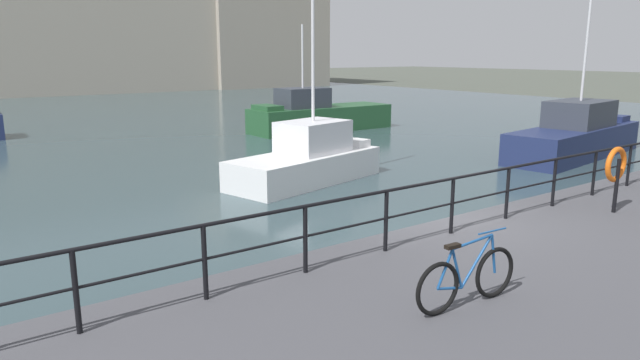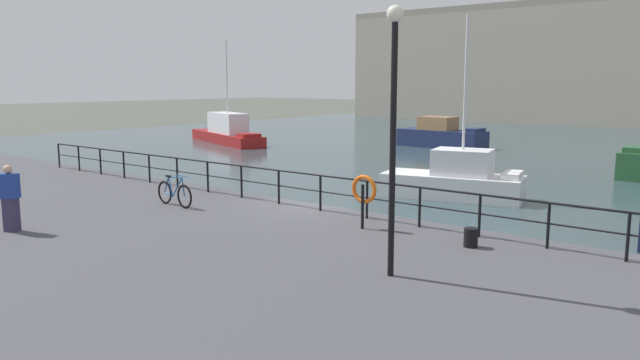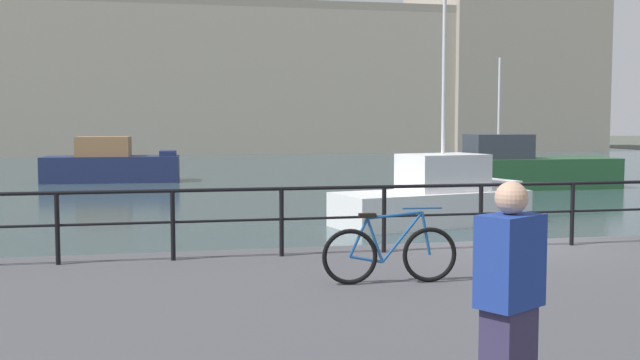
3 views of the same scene
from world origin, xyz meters
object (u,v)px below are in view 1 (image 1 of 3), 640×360
Objects in this scene: parked_bicycle at (467,278)px; life_ring_stand at (616,167)px; moored_red_daysailer at (308,159)px; moored_green_narrowboat at (318,115)px; moored_small_launch at (576,135)px; harbor_building at (75,26)px.

life_ring_stand reaches higher than parked_bicycle.
moored_red_daysailer is 10.88m from parked_bicycle.
moored_red_daysailer is (-7.36, -9.66, -0.10)m from moored_green_narrowboat.
moored_green_narrowboat is 12.71m from moored_small_launch.
life_ring_stand is at bearing -92.13° from moored_red_daysailer.
moored_red_daysailer is (-5.49, -50.76, -6.11)m from harbor_building.
moored_green_narrowboat is 12.15m from moored_red_daysailer.
harbor_building is at bearing 88.40° from moored_small_launch.
moored_small_launch is at bearing 33.74° from life_ring_stand.
moored_green_narrowboat is 22.87m from parked_bicycle.
moored_red_daysailer reaches higher than moored_small_launch.
moored_small_launch is (5.60, -53.25, -5.99)m from harbor_building.
moored_red_daysailer is 11.37m from moored_small_launch.
moored_green_narrowboat is (1.87, -41.10, -6.01)m from harbor_building.
harbor_building is at bearing 70.31° from moored_red_daysailer.
parked_bicycle is at bearing 59.37° from moored_green_narrowboat.
parked_bicycle is 1.27× the size of life_ring_stand.
moored_green_narrowboat is 1.13× the size of moored_red_daysailer.
moored_green_narrowboat is at bearing 39.18° from moored_red_daysailer.
moored_green_narrowboat reaches higher than parked_bicycle.
life_ring_stand is at bearing 15.54° from parked_bicycle.
life_ring_stand is (6.14, 1.23, 0.59)m from parked_bicycle.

